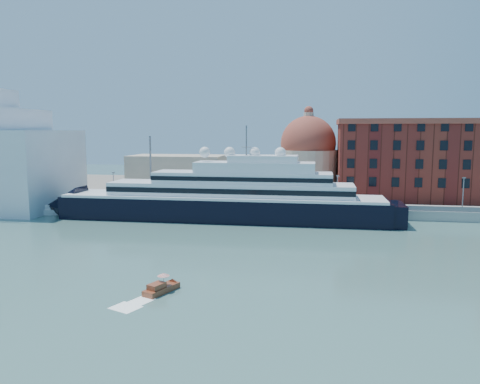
# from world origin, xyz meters

# --- Properties ---
(ground) EXTENTS (400.00, 400.00, 0.00)m
(ground) POSITION_xyz_m (0.00, 0.00, 0.00)
(ground) COLOR #355C55
(ground) RESTS_ON ground
(quay) EXTENTS (180.00, 10.00, 2.50)m
(quay) POSITION_xyz_m (0.00, 34.00, 1.25)
(quay) COLOR gray
(quay) RESTS_ON ground
(land) EXTENTS (260.00, 72.00, 2.00)m
(land) POSITION_xyz_m (0.00, 75.00, 1.00)
(land) COLOR slate
(land) RESTS_ON ground
(quay_fence) EXTENTS (180.00, 0.10, 1.20)m
(quay_fence) POSITION_xyz_m (0.00, 29.50, 3.10)
(quay_fence) COLOR slate
(quay_fence) RESTS_ON quay
(superyacht) EXTENTS (90.48, 12.54, 27.04)m
(superyacht) POSITION_xyz_m (-0.68, 23.00, 4.67)
(superyacht) COLOR black
(superyacht) RESTS_ON ground
(service_barge) EXTENTS (12.87, 8.00, 2.75)m
(service_barge) POSITION_xyz_m (-47.79, 22.12, 0.79)
(service_barge) COLOR white
(service_barge) RESTS_ON ground
(water_taxi) EXTENTS (3.96, 5.99, 2.71)m
(water_taxi) POSITION_xyz_m (4.25, -30.02, 0.65)
(water_taxi) COLOR brown
(water_taxi) RESTS_ON ground
(warehouse) EXTENTS (43.00, 19.00, 23.25)m
(warehouse) POSITION_xyz_m (52.00, 52.00, 13.79)
(warehouse) COLOR maroon
(warehouse) RESTS_ON land
(church) EXTENTS (66.00, 18.00, 25.50)m
(church) POSITION_xyz_m (6.39, 57.72, 10.91)
(church) COLOR beige
(church) RESTS_ON land
(lamp_posts) EXTENTS (120.80, 2.40, 18.00)m
(lamp_posts) POSITION_xyz_m (-12.67, 32.27, 9.84)
(lamp_posts) COLOR slate
(lamp_posts) RESTS_ON quay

